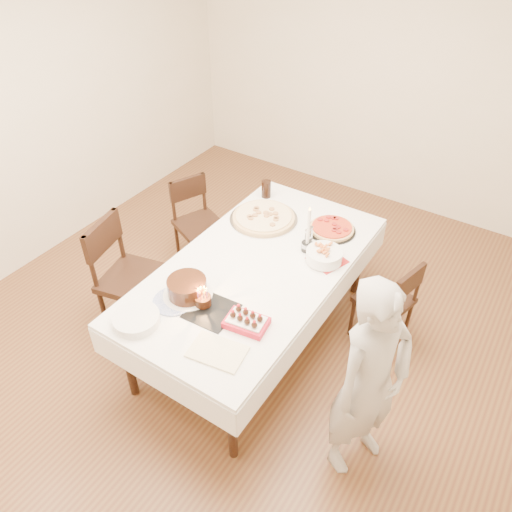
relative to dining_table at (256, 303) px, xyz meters
The scene contains 22 objects.
floor 0.39m from the dining_table, 145.53° to the left, with size 5.00×5.00×0.00m, color #59311E.
wall_back 2.75m from the dining_table, 92.21° to the left, with size 4.50×0.04×2.70m, color beige.
wall_left 2.54m from the dining_table, behind, with size 0.04×5.00×2.70m, color beige.
dining_table is the anchor object (origin of this frame).
chair_right_savory 0.99m from the dining_table, 34.14° to the left, with size 0.40×0.40×0.79m, color black, non-canonical shape.
chair_left_savory 1.10m from the dining_table, 151.21° to the left, with size 0.43×0.43×0.84m, color black, non-canonical shape.
chair_left_dessert 0.96m from the dining_table, 155.27° to the right, with size 0.51×0.51×0.99m, color black, non-canonical shape.
person 1.25m from the dining_table, 24.33° to the right, with size 0.53×0.35×1.46m, color beige.
pizza_white 0.71m from the dining_table, 117.14° to the left, with size 0.55×0.55×0.04m, color beige.
pizza_pepperoni 0.83m from the dining_table, 68.92° to the left, with size 0.38×0.38×0.04m, color red.
red_placemat 0.64m from the dining_table, 39.87° to the left, with size 0.23×0.23×0.01m, color #B21E1E.
pasta_bowl 0.65m from the dining_table, 39.31° to the left, with size 0.26×0.26×0.08m, color white.
taper_candle 0.71m from the dining_table, 58.38° to the left, with size 0.09×0.09×0.39m, color white.
shaker_pair 0.64m from the dining_table, 68.74° to the left, with size 0.10×0.10×0.11m, color white, non-canonical shape.
cola_glass 1.04m from the dining_table, 117.84° to the left, with size 0.08×0.08×0.15m, color black.
layer_cake 0.71m from the dining_table, 112.70° to the right, with size 0.34×0.34×0.13m, color #33180C.
cake_board 0.66m from the dining_table, 88.72° to the right, with size 0.30×0.30×0.01m, color black.
birthday_cake 0.70m from the dining_table, 97.35° to the right, with size 0.11×0.11×0.13m, color #3C1B10.
strawberry_box 0.72m from the dining_table, 62.62° to the right, with size 0.27×0.18×0.07m, color #B01427, non-canonical shape.
box_lid 0.92m from the dining_table, 72.76° to the right, with size 0.33×0.22×0.03m, color beige.
plate_stack 1.02m from the dining_table, 110.12° to the right, with size 0.30×0.30×0.06m, color white.
china_plate 0.76m from the dining_table, 112.41° to the right, with size 0.28×0.28×0.01m, color white.
Camera 1 is at (1.61, -2.38, 3.06)m, focal length 35.00 mm.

